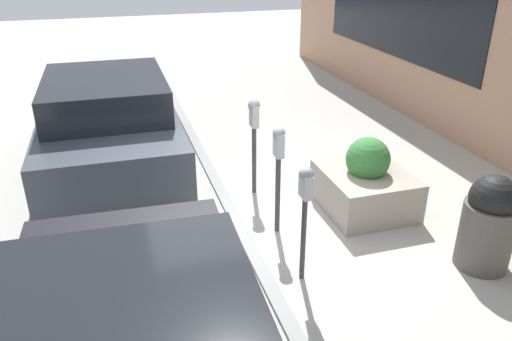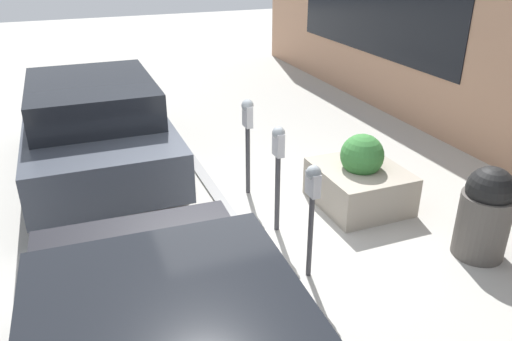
{
  "view_description": "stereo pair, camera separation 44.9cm",
  "coord_description": "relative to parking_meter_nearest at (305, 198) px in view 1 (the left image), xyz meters",
  "views": [
    {
      "loc": [
        -5.15,
        1.46,
        3.36
      ],
      "look_at": [
        0.0,
        -0.1,
        0.85
      ],
      "focal_mm": 35.0,
      "sensor_mm": 36.0,
      "label": 1
    },
    {
      "loc": [
        -5.0,
        1.88,
        3.36
      ],
      "look_at": [
        0.0,
        -0.1,
        0.85
      ],
      "focal_mm": 35.0,
      "sensor_mm": 36.0,
      "label": 2
    }
  ],
  "objects": [
    {
      "name": "trash_bin",
      "position": [
        -0.36,
        -2.02,
        -0.43
      ],
      "size": [
        0.58,
        0.58,
        1.11
      ],
      "color": "#514C47",
      "rests_on": "ground_plane"
    },
    {
      "name": "ground_plane",
      "position": [
        1.05,
        0.31,
        -0.98
      ],
      "size": [
        40.0,
        40.0,
        0.0
      ],
      "primitive_type": "plane",
      "color": "#ADAAA3"
    },
    {
      "name": "parking_meter_second",
      "position": [
        0.99,
        -0.06,
        -0.0
      ],
      "size": [
        0.18,
        0.15,
        1.38
      ],
      "color": "#38383D",
      "rests_on": "ground_plane"
    },
    {
      "name": "parked_car_middle",
      "position": [
        3.55,
        1.83,
        -0.18
      ],
      "size": [
        4.35,
        2.04,
        1.52
      ],
      "rotation": [
        0.0,
        0.0,
        -0.01
      ],
      "color": "#383D47",
      "rests_on": "ground_plane"
    },
    {
      "name": "parking_meter_middle",
      "position": [
        2.08,
        -0.08,
        0.04
      ],
      "size": [
        0.2,
        0.17,
        1.4
      ],
      "color": "#38383D",
      "rests_on": "ground_plane"
    },
    {
      "name": "planter_box",
      "position": [
        1.19,
        -1.37,
        -0.61
      ],
      "size": [
        1.21,
        1.1,
        1.03
      ],
      "color": "#A39989",
      "rests_on": "ground_plane"
    },
    {
      "name": "parking_meter_nearest",
      "position": [
        0.0,
        0.0,
        0.0
      ],
      "size": [
        0.18,
        0.16,
        1.32
      ],
      "color": "#38383D",
      "rests_on": "ground_plane"
    },
    {
      "name": "curb_strip",
      "position": [
        1.05,
        0.39,
        -0.96
      ],
      "size": [
        19.0,
        0.16,
        0.04
      ],
      "color": "gray",
      "rests_on": "ground_plane"
    }
  ]
}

